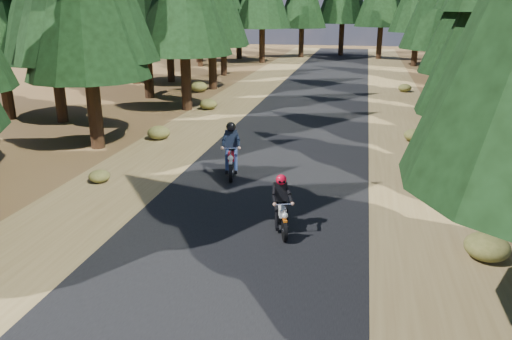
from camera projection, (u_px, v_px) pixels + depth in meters
The scene contains 7 objects.
ground at pixel (243, 232), 12.14m from camera, with size 120.00×120.00×0.00m, color #4E351C.
road at pixel (278, 169), 16.78m from camera, with size 6.00×100.00×0.01m, color black.
shoulder_l at pixel (150, 161), 17.70m from camera, with size 3.20×100.00×0.01m, color brown.
shoulder_r at pixel (420, 178), 15.87m from camera, with size 3.20×100.00×0.01m, color brown.
understory_shrubs at pixel (319, 136), 19.89m from camera, with size 15.27×30.89×0.71m.
rider_lead at pixel (281, 214), 12.00m from camera, with size 0.93×1.65×1.41m.
rider_follow at pixel (231, 159), 15.96m from camera, with size 1.00×2.01×1.72m.
Camera 1 is at (2.62, -10.74, 5.25)m, focal length 35.00 mm.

